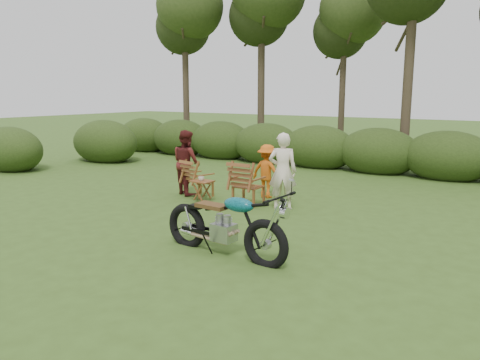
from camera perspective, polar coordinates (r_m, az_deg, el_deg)
The scene contains 10 objects.
ground at distance 7.31m, azimuth -5.24°, elevation -9.04°, with size 80.00×80.00×0.00m, color #344E1A.
tree_line at distance 15.63m, azimuth 19.79°, elevation 15.02°, with size 22.52×11.62×8.14m.
motorcycle at distance 7.31m, azimuth -1.98°, elevation -9.01°, with size 2.17×0.83×1.24m, color #0C8C9E, non-canonical shape.
lawn_chair_right at distance 10.40m, azimuth 1.03°, elevation -3.01°, with size 0.67×0.67×0.98m, color brown, non-canonical shape.
lawn_chair_left at distance 11.26m, azimuth -4.91°, elevation -1.99°, with size 0.61×0.61×0.89m, color brown, non-canonical shape.
side_table at distance 10.61m, azimuth -4.62°, elevation -1.39°, with size 0.48×0.41×0.50m, color brown, non-canonical shape.
cup at distance 10.53m, azimuth -4.74°, elevation 0.16°, with size 0.13×0.13×0.10m, color beige.
adult_a at distance 10.06m, azimuth 5.14°, elevation -3.53°, with size 0.60×0.39×1.64m, color #F8E3CC.
adult_b at distance 11.55m, azimuth -6.44°, elevation -1.70°, with size 0.76×0.59×1.57m, color #531817.
child at distance 11.12m, azimuth 3.28°, elevation -2.13°, with size 0.81×0.47×1.26m, color #CD5A13.
Camera 1 is at (4.32, -5.36, 2.46)m, focal length 35.00 mm.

